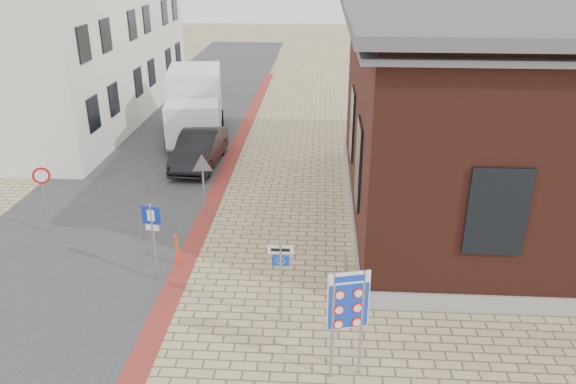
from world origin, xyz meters
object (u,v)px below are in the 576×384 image
(sedan, at_px, (199,149))
(bollard, at_px, (177,250))
(border_sign, at_px, (348,303))
(box_truck, at_px, (195,104))
(essen_sign, at_px, (281,269))
(parking_sign, at_px, (153,230))

(sedan, relative_size, bollard, 4.70)
(border_sign, xyz_separation_m, bollard, (-4.68, 4.30, -1.36))
(sedan, height_order, bollard, sedan)
(border_sign, bearing_deg, sedan, 100.44)
(bollard, bearing_deg, box_truck, 99.38)
(essen_sign, height_order, bollard, essen_sign)
(sedan, bearing_deg, bollard, -80.33)
(box_truck, bearing_deg, sedan, -85.40)
(box_truck, height_order, bollard, box_truck)
(box_truck, relative_size, bollard, 6.68)
(sedan, xyz_separation_m, box_truck, (-0.95, 3.78, 0.89))
(essen_sign, xyz_separation_m, parking_sign, (-3.54, 1.70, 0.06))
(box_truck, xyz_separation_m, essen_sign, (5.15, -14.43, -0.14))
(essen_sign, bearing_deg, bollard, 141.05)
(sedan, xyz_separation_m, parking_sign, (0.66, -8.95, 0.81))
(border_sign, relative_size, essen_sign, 1.13)
(parking_sign, relative_size, bollard, 2.43)
(box_truck, xyz_separation_m, bollard, (1.97, -11.93, -1.15))
(sedan, bearing_deg, box_truck, 106.60)
(box_truck, distance_m, border_sign, 17.54)
(bollard, bearing_deg, essen_sign, -38.19)
(sedan, distance_m, border_sign, 13.74)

